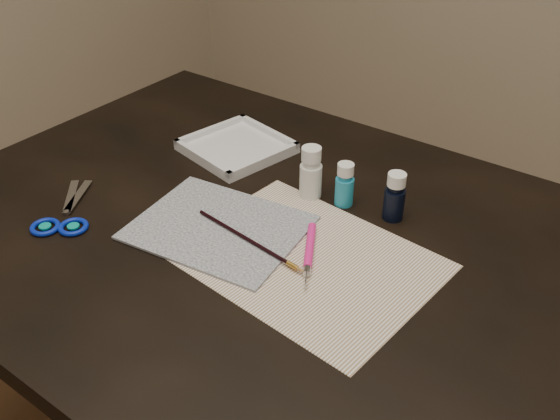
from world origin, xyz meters
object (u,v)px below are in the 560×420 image
Objects in this scene: canvas at (219,227)px; paint_bottle_navy at (395,196)px; paint_bottle_white at (311,172)px; paint_bottle_cyan at (345,184)px; scissors at (65,207)px; palette_tray at (237,146)px; paper at (306,259)px.

paint_bottle_navy is at bearing 42.72° from canvas.
paint_bottle_cyan is at bearing 11.23° from paint_bottle_white.
palette_tray is (0.11, 0.35, 0.01)m from scissors.
scissors is at bearing -137.76° from paint_bottle_white.
paper is 0.18m from paint_bottle_cyan.
canvas is 0.31m from paint_bottle_navy.
paint_bottle_navy is at bearing 9.11° from paint_bottle_white.
paint_bottle_navy reaches higher than paper.
paper is 1.41× the size of canvas.
paint_bottle_cyan is (0.13, 0.19, 0.04)m from canvas.
canvas is 0.29m from scissors.
scissors is 0.37m from palette_tray.
palette_tray is (-0.22, 0.05, -0.04)m from paint_bottle_white.
paint_bottle_white reaches higher than canvas.
scissors reaches higher than paper.
paper is at bearing -77.86° from paint_bottle_cyan.
paint_bottle_white is 0.50× the size of scissors.
paint_bottle_cyan is (0.06, 0.01, -0.01)m from paint_bottle_white.
paint_bottle_navy is at bearing 7.62° from paint_bottle_cyan.
canvas is at bearing -56.87° from palette_tray.
paint_bottle_navy is (0.22, 0.21, 0.04)m from canvas.
canvas is (-0.17, -0.02, 0.00)m from paper.
scissors is (-0.43, -0.14, 0.00)m from paper.
paper is 0.45m from scissors.
palette_tray reaches higher than canvas.
palette_tray is at bearing 146.35° from paper.
paper is at bearing -116.09° from scissors.
paint_bottle_cyan reaches higher than palette_tray.
canvas is 0.28m from palette_tray.
paint_bottle_navy reaches higher than paint_bottle_cyan.
paint_bottle_cyan is 0.42× the size of scissors.
scissors reaches higher than canvas.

